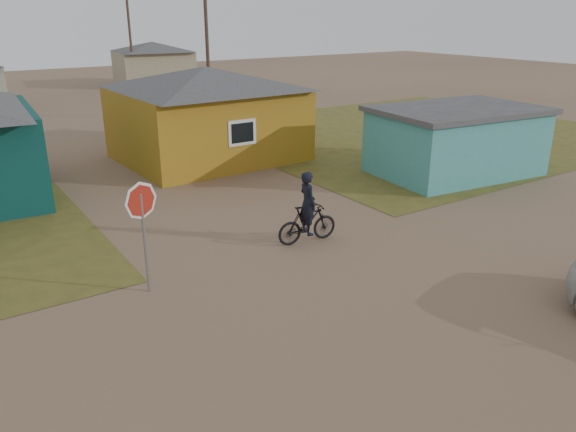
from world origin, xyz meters
name	(u,v)px	position (x,y,z in m)	size (l,w,h in m)	color
ground	(389,305)	(0.00, 0.00, 0.00)	(120.00, 120.00, 0.00)	#7F6049
grass_ne	(414,132)	(14.00, 13.00, 0.01)	(20.00, 18.00, 0.00)	brown
house_yellow	(207,112)	(2.50, 14.00, 2.00)	(7.72, 6.76, 3.90)	#A27319
shed_turquoise	(456,140)	(9.50, 6.50, 1.31)	(6.71, 4.93, 2.60)	teal
house_beige_east	(154,63)	(10.00, 40.00, 1.86)	(6.95, 6.05, 3.60)	gray
utility_pole_near	(207,47)	(6.50, 22.00, 4.14)	(1.40, 0.20, 8.00)	#48352B
utility_pole_far	(130,36)	(7.50, 38.00, 4.14)	(1.40, 0.20, 8.00)	#48352B
stop_sign	(142,213)	(-4.13, 3.54, 1.92)	(0.86, 0.08, 2.62)	gray
cyclist	(307,217)	(0.59, 3.92, 0.74)	(1.83, 0.70, 2.02)	black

